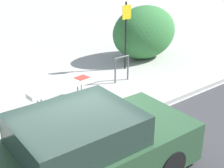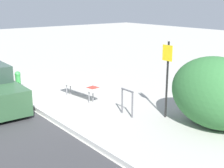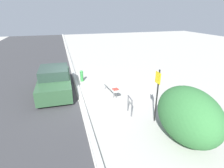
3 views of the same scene
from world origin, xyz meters
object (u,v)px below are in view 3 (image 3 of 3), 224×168
object	(u,v)px
bench	(110,86)
bike_rack	(130,104)
parked_car_near	(55,81)
fire_hydrant	(82,75)
sign_post	(157,91)

from	to	relation	value
bench	bike_rack	world-z (taller)	bike_rack
parked_car_near	bike_rack	bearing A→B (deg)	43.86
bike_rack	parked_car_near	world-z (taller)	parked_car_near
bike_rack	fire_hydrant	xyz separation A→B (m)	(-4.74, -1.56, -0.09)
sign_post	fire_hydrant	distance (m)	6.14
bench	parked_car_near	bearing A→B (deg)	-118.28
fire_hydrant	parked_car_near	distance (m)	2.09
fire_hydrant	bike_rack	bearing A→B (deg)	18.25
bench	bike_rack	bearing A→B (deg)	0.18
bike_rack	bench	bearing A→B (deg)	-173.65
sign_post	parked_car_near	bearing A→B (deg)	-137.15
bike_rack	fire_hydrant	bearing A→B (deg)	-161.75
sign_post	fire_hydrant	world-z (taller)	sign_post
bench	parked_car_near	size ratio (longest dim) A/B	0.45
bench	parked_car_near	xyz separation A→B (m)	(-1.22, -3.00, 0.15)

